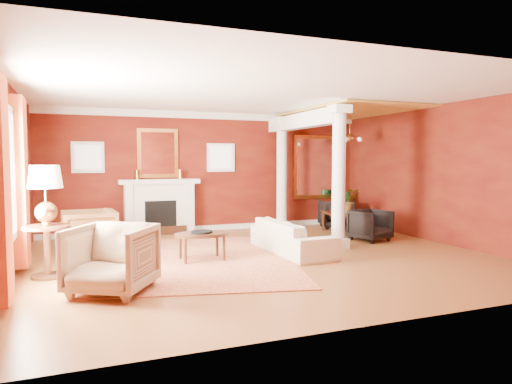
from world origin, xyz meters
name	(u,v)px	position (x,y,z in m)	size (l,w,h in m)	color
ground	(264,258)	(0.00, 0.00, 0.00)	(8.00, 8.00, 0.00)	brown
room_shell	(264,144)	(0.00, 0.00, 2.02)	(8.04, 7.04, 2.92)	#61200D
fireplace	(160,207)	(-1.30, 3.32, 0.65)	(1.85, 0.42, 1.29)	white
overmantel_mirror	(158,153)	(-1.30, 3.45, 1.90)	(0.95, 0.07, 1.15)	gold
flank_window_left	(88,157)	(-2.85, 3.46, 1.80)	(0.70, 0.07, 0.70)	white
flank_window_right	(221,158)	(0.25, 3.46, 1.80)	(0.70, 0.07, 0.70)	white
left_window	(10,184)	(-3.89, -0.60, 1.42)	(0.21, 2.55, 2.60)	white
column_front	(339,176)	(1.70, 0.30, 1.43)	(0.36, 0.36, 2.80)	white
column_back	(282,172)	(1.70, 3.00, 1.43)	(0.36, 0.36, 2.80)	white
header_beam	(302,121)	(1.70, 1.90, 2.62)	(0.30, 3.20, 0.32)	white
amber_ceiling	(349,111)	(2.85, 1.75, 2.87)	(2.30, 3.40, 0.04)	gold
dining_mirror	(316,167)	(2.90, 3.45, 1.55)	(1.30, 0.07, 1.70)	gold
chandelier	(350,138)	(2.90, 1.80, 2.25)	(0.60, 0.62, 0.75)	#A96B35
crown_trim	(211,116)	(0.00, 3.46, 2.82)	(8.00, 0.08, 0.16)	white
base_trim	(212,228)	(0.00, 3.46, 0.06)	(8.00, 0.08, 0.12)	white
rug	(199,259)	(-1.12, 0.26, 0.01)	(3.20, 4.26, 0.02)	maroon
sofa	(292,231)	(0.66, 0.22, 0.41)	(2.08, 0.61, 0.81)	#F3E9CC
armchair_leopard	(89,231)	(-2.90, 1.25, 0.47)	(0.91, 0.85, 0.93)	black
armchair_stripe	(112,256)	(-2.66, -1.30, 0.50)	(0.96, 0.90, 0.99)	tan
coffee_table	(202,236)	(-1.09, 0.17, 0.44)	(0.96, 0.96, 0.48)	black
coffee_book	(200,225)	(-1.10, 0.25, 0.61)	(0.18, 0.02, 0.25)	black
side_table	(46,201)	(-3.50, -0.10, 1.14)	(0.66, 0.66, 1.66)	black
dining_table	(346,217)	(2.77, 1.70, 0.40)	(1.42, 0.50, 0.79)	black
dining_chair_near	(371,224)	(2.80, 0.77, 0.37)	(0.71, 0.67, 0.74)	black
dining_chair_far	(336,212)	(3.08, 2.69, 0.40)	(0.77, 0.72, 0.80)	black
green_urn	(343,212)	(3.50, 3.00, 0.36)	(0.38, 0.38, 0.92)	#14401F
potted_plant	(347,191)	(2.84, 1.77, 1.01)	(0.51, 0.56, 0.44)	#26591E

